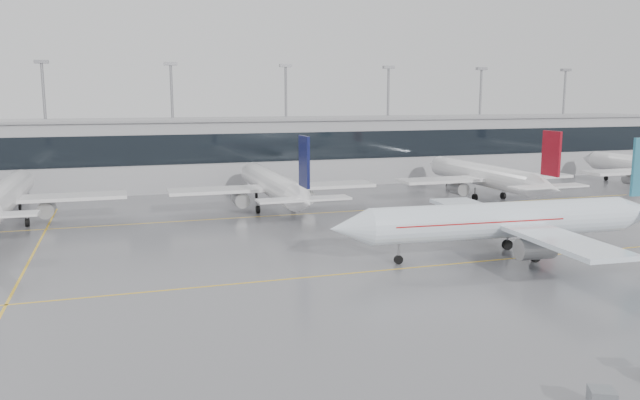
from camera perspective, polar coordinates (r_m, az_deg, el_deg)
name	(u,v)px	position (r m, az deg, el deg)	size (l,w,h in m)	color
ground	(359,273)	(58.86, 3.62, -6.63)	(320.00, 320.00, 0.00)	slate
taxi_line_main	(359,272)	(58.86, 3.62, -6.63)	(120.00, 0.25, 0.01)	yellow
taxi_line_north	(280,215)	(86.72, -3.66, -1.41)	(120.00, 0.25, 0.01)	yellow
taxi_line_cross	(30,259)	(70.11, -24.95, -4.88)	(0.25, 60.00, 0.01)	yellow
terminal	(237,153)	(116.92, -7.57, 4.30)	(180.00, 15.00, 12.00)	#9D9DA1
terminal_glass	(245,148)	(109.40, -6.87, 4.76)	(180.00, 0.20, 5.00)	black
terminal_roof	(237,119)	(116.54, -7.64, 7.34)	(182.00, 16.00, 0.40)	gray
light_masts	(231,112)	(122.41, -8.16, 7.96)	(156.40, 1.00, 22.60)	gray
air_canada_jet	(512,220)	(66.62, 17.12, -1.77)	(37.74, 30.57, 11.98)	white
parked_jet_b	(4,197)	(88.32, -26.91, 0.22)	(29.64, 36.96, 11.72)	white
parked_jet_c	(274,185)	(89.64, -4.27, 1.35)	(29.64, 36.96, 11.72)	white
parked_jet_d	(486,176)	(103.54, 14.92, 2.14)	(29.64, 36.96, 11.72)	white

